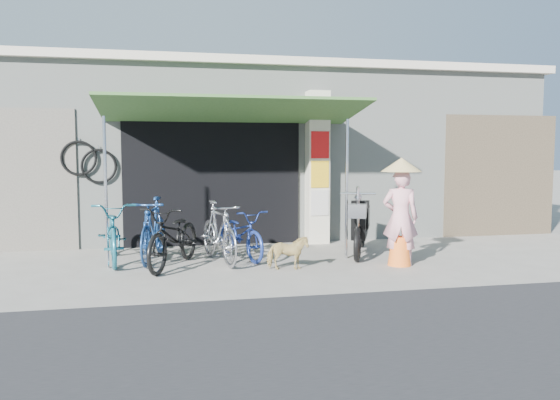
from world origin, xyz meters
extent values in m
plane|color=gray|center=(0.00, 0.00, 0.00)|extent=(80.00, 80.00, 0.00)
cube|color=#2C2C2F|center=(0.00, -4.50, 0.01)|extent=(80.00, 6.00, 0.01)
cube|color=#A4AAA2|center=(0.00, 5.10, 1.75)|extent=(12.00, 5.00, 3.50)
cube|color=beige|center=(0.00, 5.10, 3.58)|extent=(12.30, 5.30, 0.16)
cube|color=black|center=(-1.20, 2.58, 1.25)|extent=(3.40, 0.06, 2.50)
cube|color=black|center=(-1.20, 2.59, 0.55)|extent=(3.06, 0.04, 1.10)
torus|color=black|center=(-3.30, 2.54, 1.55)|extent=(0.65, 0.05, 0.65)
cylinder|color=silver|center=(-3.30, 2.56, 1.87)|extent=(0.02, 0.02, 0.12)
torus|color=black|center=(-3.65, 2.54, 1.70)|extent=(0.65, 0.05, 0.65)
cylinder|color=silver|center=(-3.65, 2.56, 2.02)|extent=(0.02, 0.02, 0.12)
cube|color=beige|center=(0.85, 2.45, 1.50)|extent=(0.42, 0.42, 3.00)
cube|color=red|center=(0.85, 2.23, 1.95)|extent=(0.36, 0.02, 0.52)
cube|color=gold|center=(0.85, 2.23, 1.38)|extent=(0.36, 0.02, 0.52)
cube|color=beige|center=(0.85, 2.23, 0.82)|extent=(0.36, 0.02, 0.50)
cube|color=#345D2A|center=(-0.90, 1.65, 2.55)|extent=(4.60, 1.88, 0.35)
cylinder|color=silver|center=(-3.00, 0.75, 1.18)|extent=(0.05, 0.05, 2.36)
cylinder|color=silver|center=(0.90, 0.75, 1.18)|extent=(0.05, 0.05, 2.36)
cube|color=brown|center=(5.00, 2.59, 1.30)|extent=(2.60, 0.06, 2.60)
cube|color=#6B665B|center=(-5.00, 2.59, 1.30)|extent=(2.60, 0.06, 2.60)
imported|color=#185D6F|center=(-2.95, 1.25, 0.50)|extent=(0.90, 1.99, 1.01)
imported|color=navy|center=(-2.31, 1.18, 0.53)|extent=(0.82, 1.82, 1.06)
imported|color=black|center=(-1.97, 0.62, 0.49)|extent=(1.33, 1.97, 0.98)
imported|color=#A3A3A8|center=(-1.25, 0.85, 0.51)|extent=(0.85, 1.75, 1.01)
imported|color=navy|center=(-0.86, 1.12, 0.42)|extent=(1.06, 1.71, 0.85)
imported|color=tan|center=(-0.27, 0.07, 0.27)|extent=(0.67, 0.39, 0.53)
torus|color=black|center=(0.98, 0.43, 0.29)|extent=(0.32, 0.58, 0.59)
torus|color=black|center=(1.55, 1.75, 0.29)|extent=(0.32, 0.58, 0.59)
cube|color=black|center=(1.27, 1.09, 0.38)|extent=(0.64, 1.06, 0.11)
cube|color=black|center=(1.42, 1.45, 0.62)|extent=(0.51, 0.67, 0.38)
cube|color=black|center=(1.42, 1.45, 0.85)|extent=(0.49, 0.67, 0.10)
cube|color=black|center=(1.07, 0.63, 0.69)|extent=(0.27, 0.20, 0.62)
cylinder|color=silver|center=(1.00, 0.46, 1.13)|extent=(0.54, 0.26, 0.04)
cube|color=silver|center=(0.92, 0.27, 0.87)|extent=(0.35, 0.32, 0.22)
imported|color=pink|center=(1.56, 0.04, 0.77)|extent=(0.66, 0.55, 1.54)
cone|color=orange|center=(1.56, 0.04, 0.23)|extent=(0.38, 0.38, 0.46)
cone|color=#D7BA74|center=(1.56, 0.04, 1.61)|extent=(0.64, 0.64, 0.22)
camera|label=1|loc=(-2.07, -8.01, 1.81)|focal=35.00mm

